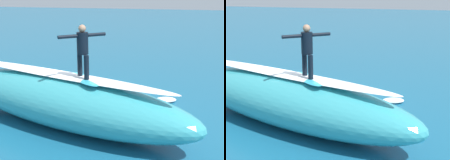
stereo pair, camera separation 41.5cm
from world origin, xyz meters
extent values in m
plane|color=#196084|center=(0.00, 0.00, 0.00)|extent=(120.00, 120.00, 0.00)
ellipsoid|color=teal|center=(0.14, 1.56, 0.81)|extent=(9.65, 4.90, 1.63)
ellipsoid|color=white|center=(0.14, 1.56, 1.67)|extent=(7.88, 3.07, 0.08)
ellipsoid|color=#33B2D1|center=(-0.75, 1.83, 1.67)|extent=(1.67, 1.68, 0.08)
cylinder|color=black|center=(-0.59, 1.67, 2.06)|extent=(0.15, 0.15, 0.70)
cylinder|color=black|center=(-0.92, 2.00, 2.06)|extent=(0.15, 0.15, 0.70)
cylinder|color=black|center=(-0.75, 1.83, 2.73)|extent=(0.47, 0.47, 0.64)
sphere|color=tan|center=(-0.75, 1.83, 3.15)|extent=(0.22, 0.22, 0.22)
cylinder|color=black|center=(-0.43, 2.15, 2.95)|extent=(0.48, 0.47, 0.10)
cylinder|color=black|center=(-1.08, 1.52, 2.95)|extent=(0.48, 0.47, 0.10)
ellipsoid|color=yellow|center=(-1.74, -1.05, 0.03)|extent=(1.44, 2.13, 0.07)
cylinder|color=black|center=(-1.74, -1.05, 0.22)|extent=(0.68, 0.91, 0.31)
sphere|color=tan|center=(-1.99, -0.58, 0.28)|extent=(0.22, 0.22, 0.22)
cylinder|color=black|center=(-1.29, -1.70, 0.13)|extent=(0.46, 0.70, 0.14)
cylinder|color=black|center=(-1.44, -1.79, 0.13)|extent=(0.46, 0.70, 0.14)
ellipsoid|color=white|center=(-3.98, 1.41, 0.09)|extent=(0.66, 0.58, 0.18)
ellipsoid|color=white|center=(1.18, -1.65, 0.04)|extent=(0.72, 0.91, 0.08)
ellipsoid|color=white|center=(-2.91, -1.45, 0.08)|extent=(0.97, 0.79, 0.17)
camera|label=1|loc=(-3.99, 10.51, 4.25)|focal=51.65mm
camera|label=2|loc=(-4.39, 10.40, 4.25)|focal=51.65mm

